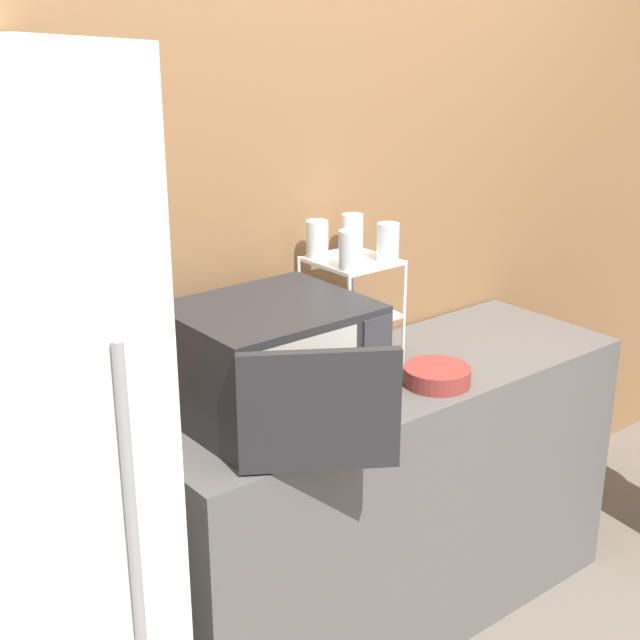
{
  "coord_description": "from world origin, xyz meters",
  "views": [
    {
      "loc": [
        -1.75,
        -1.57,
        1.97
      ],
      "look_at": [
        -0.24,
        0.31,
        1.12
      ],
      "focal_mm": 50.0,
      "sensor_mm": 36.0,
      "label": 1
    }
  ],
  "objects": [
    {
      "name": "glass_back_right",
      "position": [
        0.02,
        0.48,
        1.3
      ],
      "size": [
        0.07,
        0.07,
        0.12
      ],
      "color": "silver",
      "rests_on": "dish_rack"
    },
    {
      "name": "glass_front_right",
      "position": [
        0.03,
        0.32,
        1.3
      ],
      "size": [
        0.07,
        0.07,
        0.12
      ],
      "color": "silver",
      "rests_on": "dish_rack"
    },
    {
      "name": "wall_back",
      "position": [
        0.0,
        0.6,
        1.3
      ],
      "size": [
        8.0,
        0.06,
        2.6
      ],
      "color": "olive",
      "rests_on": "ground_plane"
    },
    {
      "name": "bowl",
      "position": [
        0.07,
        0.13,
        0.92
      ],
      "size": [
        0.2,
        0.2,
        0.05
      ],
      "color": "maroon",
      "rests_on": "counter"
    },
    {
      "name": "microwave",
      "position": [
        -0.45,
        0.25,
        1.05
      ],
      "size": [
        0.52,
        0.66,
        0.32
      ],
      "color": "#262628",
      "rests_on": "counter"
    },
    {
      "name": "glass_back_left",
      "position": [
        -0.12,
        0.48,
        1.3
      ],
      "size": [
        0.07,
        0.07,
        0.12
      ],
      "color": "silver",
      "rests_on": "dish_rack"
    },
    {
      "name": "counter",
      "position": [
        0.0,
        0.28,
        0.45
      ],
      "size": [
        1.66,
        0.56,
        0.89
      ],
      "color": "#595654",
      "rests_on": "ground_plane"
    },
    {
      "name": "dish_rack",
      "position": [
        -0.04,
        0.4,
        1.14
      ],
      "size": [
        0.23,
        0.25,
        0.35
      ],
      "color": "white",
      "rests_on": "counter"
    },
    {
      "name": "glass_front_left",
      "position": [
        -0.12,
        0.32,
        1.3
      ],
      "size": [
        0.07,
        0.07,
        0.12
      ],
      "color": "silver",
      "rests_on": "dish_rack"
    }
  ]
}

